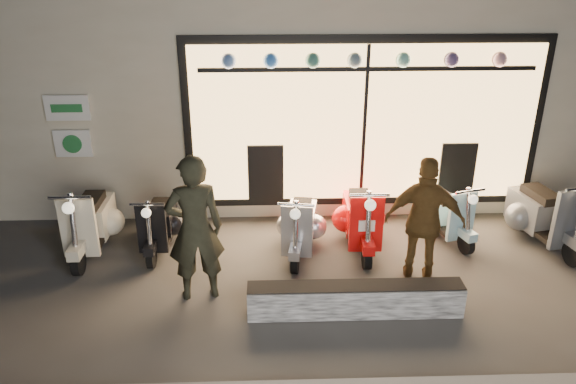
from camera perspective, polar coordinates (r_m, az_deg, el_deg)
name	(u,v)px	position (r m, az deg, el deg)	size (l,w,h in m)	color
ground	(320,284)	(7.41, 3.29, -9.30)	(40.00, 40.00, 0.00)	#383533
shop_building	(301,53)	(11.34, 1.31, 13.97)	(10.20, 6.23, 4.20)	beige
graffiti_barrier	(355,299)	(6.80, 6.83, -10.78)	(2.54, 0.28, 0.40)	black
scooter_silver	(301,224)	(8.05, 1.29, -3.26)	(0.56, 1.33, 0.95)	black
scooter_red	(360,216)	(8.25, 7.36, -2.48)	(0.46, 1.43, 1.03)	black
scooter_black	(160,222)	(8.35, -12.91, -3.00)	(0.41, 1.24, 0.89)	black
scooter_cream	(92,220)	(8.54, -19.30, -2.67)	(0.48, 1.47, 1.06)	black
scooter_blue	(441,211)	(8.77, 15.33, -1.86)	(0.65, 1.28, 0.92)	black
scooter_grey	(540,212)	(9.05, 24.26, -1.89)	(0.69, 1.54, 1.09)	black
man	(195,229)	(6.79, -9.44, -3.71)	(0.69, 0.45, 1.88)	black
woman	(425,221)	(7.29, 13.73, -2.90)	(1.00, 0.41, 1.70)	brown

